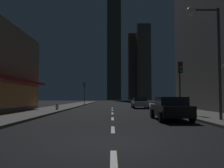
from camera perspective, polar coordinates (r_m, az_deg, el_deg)
name	(u,v)px	position (r m, az deg, el deg)	size (l,w,h in m)	color
ground_plane	(112,106)	(39.18, 0.00, -5.45)	(78.00, 136.00, 0.10)	black
sidewalk_right	(154,105)	(39.81, 10.17, -5.18)	(4.00, 76.00, 0.15)	#605E59
sidewalk_left	(70,105)	(39.79, -10.18, -5.18)	(4.00, 76.00, 0.15)	#605E59
lane_marking_center	(112,116)	(18.21, 0.06, -7.74)	(0.16, 28.20, 0.01)	silver
skyscraper_distant_tall	(114,37)	(137.25, 0.42, 11.47)	(7.84, 7.17, 72.84)	#3A372B
skyscraper_distant_mid	(134,67)	(148.66, 5.40, 4.19)	(7.81, 6.38, 41.55)	#373429
skyscraper_distant_short	(144,62)	(141.45, 7.69, 5.33)	(7.97, 6.02, 45.16)	#494536
skyscraper_distant_slender	(188,45)	(127.00, 17.97, 9.02)	(5.75, 7.31, 56.33)	#5F5B47
car_parked_near	(170,108)	(15.05, 14.00, -5.77)	(1.98, 4.24, 1.45)	black
car_parked_far	(140,103)	(30.85, 6.73, -4.53)	(1.98, 4.24, 1.45)	silver
fire_hydrant_far_left	(57,106)	(25.66, -13.32, -5.36)	(0.42, 0.30, 0.65)	#B2B2B2
traffic_light_near_right	(180,76)	(19.76, 16.23, 1.99)	(0.32, 0.48, 4.20)	#2D2D2D
traffic_light_far_left	(84,88)	(46.52, -6.80, -1.09)	(0.32, 0.48, 4.20)	#2D2D2D
street_lamp_right	(204,35)	(14.95, 21.61, 11.07)	(1.96, 0.56, 6.58)	#38383D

